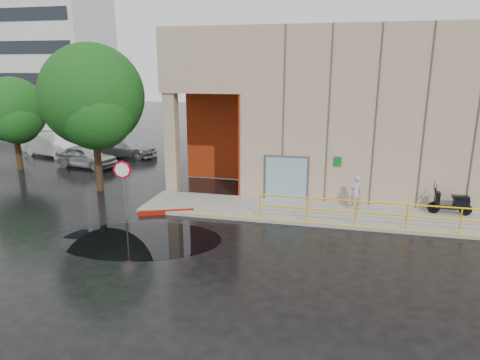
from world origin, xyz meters
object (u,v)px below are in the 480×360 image
Objects in this scene: car_a at (86,156)px; car_b at (53,145)px; tree_far at (14,113)px; stop_sign at (123,177)px; scooter at (452,197)px; red_curb at (166,212)px; person at (356,193)px; tree_near at (93,100)px; car_c at (123,147)px.

car_b is (-4.27, 2.58, 0.11)m from car_a.
stop_sign is at bearing -32.52° from tree_far.
scooter is at bearing -93.53° from car_a.
scooter is 0.73× the size of red_curb.
person is 20.53m from tree_far.
car_c is at bearing 110.31° from tree_near.
person is at bearing -120.07° from car_c.
car_a is (-8.46, 7.31, 0.61)m from red_curb.
red_curb is 11.19m from car_a.
car_c is 9.64m from tree_near.
red_curb is (1.40, 1.03, -1.77)m from stop_sign.
red_curb is 13.78m from tree_far.
tree_near reaches higher than stop_sign.
car_c is 0.66× the size of tree_near.
red_curb is 6.98m from tree_near.
scooter is 13.74m from stop_sign.
tree_near is (8.08, -7.34, 3.82)m from car_b.
tree_far is at bearing 123.74° from car_a.
car_b is 0.67× the size of tree_near.
tree_far reaches higher than person.
stop_sign is 0.52× the size of car_c.
car_a is at bearing 141.23° from stop_sign.
car_a is 0.73× the size of tree_far.
scooter reaches higher than car_a.
tree_near reaches higher than car_a.
car_c is at bearing 49.34° from tree_far.
person is at bearing -10.42° from tree_far.
stop_sign reaches higher than car_a.
scooter reaches higher than car_c.
car_b is (-11.33, 10.92, -1.05)m from stop_sign.
tree_near reaches higher than car_c.
stop_sign reaches higher than car_c.
person is at bearing 29.27° from stop_sign.
car_b is at bearing 69.19° from car_a.
stop_sign is at bearing -152.92° from car_c.
car_a is 4.99m from car_b.
car_a is (-16.44, 5.23, -0.21)m from person.
red_curb is 0.49× the size of car_c.
scooter is 24.33m from tree_far.
tree_near is 8.13m from tree_far.
tree_far is (-10.64, 6.79, 1.67)m from stop_sign.
tree_far is (-20.03, 3.68, 2.61)m from person.
tree_far reaches higher than car_a.
scooter is 0.36× the size of car_b.
person is 13.18m from tree_near.
stop_sign is 1.06× the size of red_curb.
red_curb is at bearing -168.58° from scooter.
scooter is at bearing -90.27° from car_b.
red_curb is 0.49× the size of car_b.
tree_near is at bearing 151.22° from red_curb.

